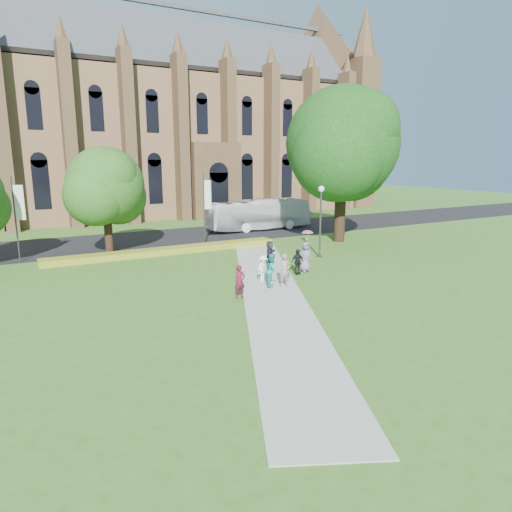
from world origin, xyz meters
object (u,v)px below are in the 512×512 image
streetlamp (321,213)px  pedestrian_0 (240,282)px  tour_coach (259,215)px  large_tree (343,144)px

streetlamp → pedestrian_0: (-9.80, -6.18, -2.39)m
tour_coach → pedestrian_0: tour_coach is taller
pedestrian_0 → large_tree: bearing=29.1°
large_tree → tour_coach: bearing=107.8°
streetlamp → tour_coach: bearing=79.3°
large_tree → tour_coach: large_tree is taller
streetlamp → large_tree: bearing=39.3°
pedestrian_0 → tour_coach: bearing=52.1°
large_tree → pedestrian_0: large_tree is taller
large_tree → pedestrian_0: size_ratio=7.59×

